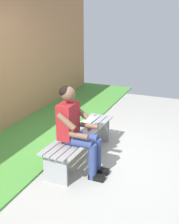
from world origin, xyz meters
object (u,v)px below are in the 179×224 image
bench_near (80,139)px  apple (89,128)px  person_seated (76,127)px  book_open (88,121)px

bench_near → apple: apple is taller
person_seated → book_open: person_seated is taller
person_seated → apple: size_ratio=17.27×
person_seated → apple: person_seated is taller
bench_near → book_open: bearing=-172.7°
bench_near → book_open: 0.46m
bench_near → apple: size_ratio=23.65×
book_open → bench_near: bearing=10.0°
bench_near → apple: 0.22m
apple → book_open: (-0.30, -0.14, -0.03)m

